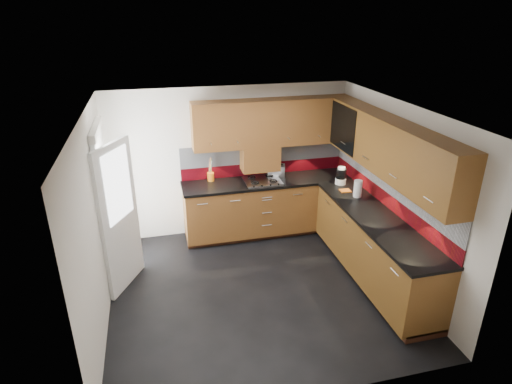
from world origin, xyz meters
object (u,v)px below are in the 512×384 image
object	(u,v)px
gas_hob	(263,180)
utensil_pot	(211,175)
toaster	(276,170)
food_processor	(341,176)

from	to	relation	value
gas_hob	utensil_pot	xyz separation A→B (m)	(-0.79, 0.23, 0.08)
gas_hob	utensil_pot	world-z (taller)	utensil_pot
gas_hob	toaster	bearing A→B (deg)	32.74
gas_hob	utensil_pot	bearing A→B (deg)	163.77
gas_hob	toaster	distance (m)	0.34
utensil_pot	food_processor	size ratio (longest dim) A/B	1.37
utensil_pot	toaster	xyz separation A→B (m)	(1.07, -0.05, 0.01)
toaster	gas_hob	bearing A→B (deg)	-147.26
toaster	food_processor	world-z (taller)	food_processor
utensil_pot	food_processor	xyz separation A→B (m)	(1.95, -0.62, 0.04)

